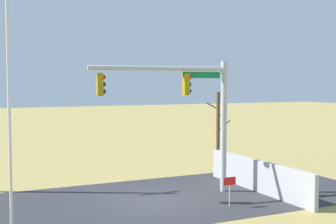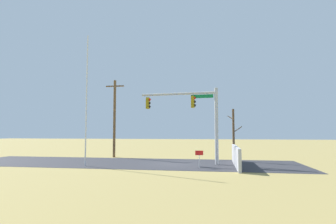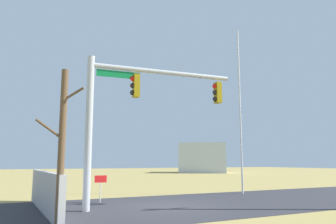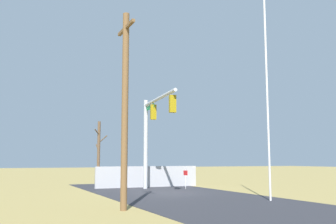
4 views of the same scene
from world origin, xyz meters
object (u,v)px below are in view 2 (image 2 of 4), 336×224
bare_tree (234,134)px  open_sign (199,155)px  signal_mast (195,111)px  utility_pole (114,117)px  flagpole (86,100)px

bare_tree → open_sign: bare_tree is taller
signal_mast → bare_tree: 4.55m
signal_mast → utility_pole: size_ratio=0.81×
utility_pole → bare_tree: bearing=-9.0°
utility_pole → open_sign: 11.91m
signal_mast → open_sign: signal_mast is taller
flagpole → utility_pole: size_ratio=1.27×
flagpole → bare_tree: size_ratio=2.18×
utility_pole → open_sign: bearing=-38.4°
signal_mast → flagpole: flagpole is taller
signal_mast → bare_tree: size_ratio=1.39×
signal_mast → bare_tree: signal_mast is taller
utility_pole → bare_tree: 11.94m
flagpole → utility_pole: bearing=94.3°
flagpole → bare_tree: flagpole is taller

